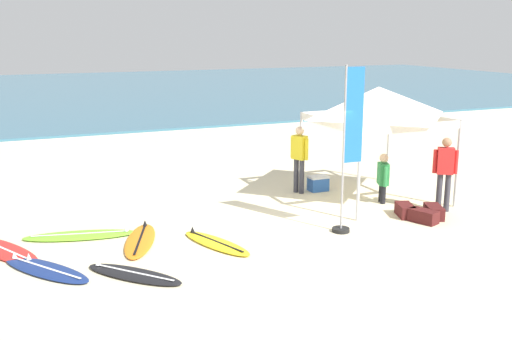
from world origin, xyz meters
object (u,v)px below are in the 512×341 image
at_px(surfboard_red, 3,250).
at_px(surfboard_orange, 140,240).
at_px(gear_bag_by_pole, 405,210).
at_px(surfboard_black, 134,274).
at_px(surfboard_navy, 45,269).
at_px(gear_bag_on_sand, 423,216).
at_px(surfboard_yellow, 216,243).
at_px(banner_flag, 348,157).
at_px(person_red, 445,169).
at_px(person_yellow, 299,155).
at_px(cooler_box, 318,183).
at_px(surfboard_lime, 81,235).
at_px(gear_bag_near_tent, 434,212).
at_px(canopy_tent, 378,102).
at_px(person_green, 383,176).

bearing_deg(surfboard_red, surfboard_orange, -11.47).
distance_m(surfboard_red, gear_bag_by_pole, 8.36).
bearing_deg(surfboard_black, surfboard_navy, 149.17).
xyz_separation_m(surfboard_black, gear_bag_on_sand, (6.36, 0.41, 0.10)).
relative_size(surfboard_yellow, banner_flag, 0.56).
distance_m(person_red, gear_bag_on_sand, 1.36).
distance_m(person_yellow, cooler_box, 0.96).
relative_size(person_yellow, cooler_box, 3.42).
xyz_separation_m(surfboard_lime, cooler_box, (6.11, 1.23, 0.16)).
bearing_deg(cooler_box, gear_bag_near_tent, -67.95).
bearing_deg(surfboard_lime, person_red, -10.52).
distance_m(canopy_tent, gear_bag_near_tent, 2.93).
distance_m(surfboard_yellow, person_green, 4.83).
distance_m(surfboard_red, person_red, 9.43).
xyz_separation_m(surfboard_yellow, gear_bag_on_sand, (4.57, -0.47, 0.10)).
height_order(surfboard_red, surfboard_yellow, same).
relative_size(surfboard_yellow, gear_bag_by_pole, 3.17).
xyz_separation_m(surfboard_navy, surfboard_yellow, (3.14, 0.07, 0.00)).
relative_size(canopy_tent, cooler_box, 5.61).
relative_size(canopy_tent, gear_bag_on_sand, 4.67).
bearing_deg(gear_bag_by_pole, cooler_box, 104.80).
bearing_deg(cooler_box, person_yellow, 178.00).
xyz_separation_m(gear_bag_by_pole, gear_bag_on_sand, (0.10, -0.50, 0.00)).
bearing_deg(canopy_tent, surfboard_navy, -168.32).
height_order(surfboard_lime, person_yellow, person_yellow).
xyz_separation_m(person_red, gear_bag_on_sand, (-0.94, -0.50, -0.85)).
bearing_deg(surfboard_lime, gear_bag_near_tent, -13.77).
height_order(person_green, banner_flag, banner_flag).
bearing_deg(surfboard_black, person_yellow, 35.94).
bearing_deg(gear_bag_near_tent, canopy_tent, 99.79).
relative_size(canopy_tent, surfboard_lime, 1.22).
xyz_separation_m(surfboard_red, gear_bag_by_pole, (8.27, -1.20, 0.10)).
xyz_separation_m(surfboard_yellow, person_green, (4.65, 1.17, 0.62)).
xyz_separation_m(surfboard_lime, surfboard_black, (0.56, -2.37, 0.00)).
bearing_deg(canopy_tent, surfboard_black, -159.45).
xyz_separation_m(canopy_tent, surfboard_lime, (-7.02, -0.05, -2.35)).
bearing_deg(surfboard_red, gear_bag_near_tent, -9.90).
xyz_separation_m(surfboard_red, gear_bag_on_sand, (8.37, -1.70, 0.10)).
relative_size(banner_flag, cooler_box, 6.80).
bearing_deg(surfboard_black, surfboard_orange, 73.68).
relative_size(surfboard_lime, surfboard_orange, 1.11).
xyz_separation_m(surfboard_black, person_red, (7.30, 0.91, 0.95)).
xyz_separation_m(surfboard_navy, surfboard_orange, (1.82, 0.80, 0.00)).
xyz_separation_m(surfboard_yellow, person_red, (5.51, 0.04, 0.95)).
height_order(surfboard_orange, gear_bag_on_sand, gear_bag_on_sand).
height_order(person_red, gear_bag_near_tent, person_red).
bearing_deg(person_green, surfboard_yellow, -165.92).
bearing_deg(person_red, gear_bag_on_sand, -151.74).
bearing_deg(cooler_box, surfboard_lime, -168.61).
bearing_deg(surfboard_orange, gear_bag_on_sand, -11.47).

